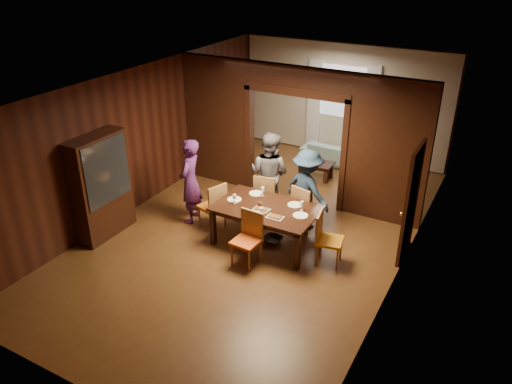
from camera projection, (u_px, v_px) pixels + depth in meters
The scene contains 32 objects.
floor at pixel (259, 230), 9.80m from camera, with size 9.00×9.00×0.00m, color #583218.
ceiling at pixel (259, 84), 8.50m from camera, with size 5.50×9.00×0.02m, color silver.
room_walls at pixel (301, 129), 10.60m from camera, with size 5.52×9.01×2.90m.
person_purple at pixel (190, 181), 9.78m from camera, with size 0.63×0.41×1.73m, color #4B1F5C.
person_grey at pixel (269, 174), 10.04m from camera, with size 0.86×0.67×1.77m, color #5A5860.
person_navy at pixel (307, 189), 9.59m from camera, with size 1.04×0.60×1.62m, color #1C2F47.
sofa at pixel (338, 154), 12.62m from camera, with size 1.83×0.71×0.53m, color #89B4B4.
serving_bowl at pixel (273, 204), 9.06m from camera, with size 0.37×0.37×0.09m, color black.
dining_table at pixel (266, 225), 9.22m from camera, with size 1.86×1.16×0.76m, color black.
coffee_table at pixel (316, 170), 11.90m from camera, with size 0.80×0.50×0.40m, color black.
chair_left at pixel (212, 205), 9.70m from camera, with size 0.44×0.44×0.97m, color #C96312, non-canonical shape.
chair_right at pixel (330, 239), 8.59m from camera, with size 0.44×0.44×0.97m, color orange, non-canonical shape.
chair_far_l at pixel (267, 195), 10.09m from camera, with size 0.44×0.44×0.97m, color red, non-canonical shape.
chair_far_r at pixel (306, 208), 9.61m from camera, with size 0.44×0.44×0.97m, color #C84412, non-canonical shape.
chair_near at pixel (246, 240), 8.56m from camera, with size 0.44×0.44×0.97m, color #DB5014, non-canonical shape.
hutch at pixel (101, 187), 9.26m from camera, with size 0.40×1.20×2.00m, color black.
door_right at pixel (411, 203), 8.56m from camera, with size 0.06×0.90×2.10m, color black.
window_far at pixel (343, 92), 12.52m from camera, with size 1.20×0.03×1.30m, color silver.
curtain_left at pixel (314, 105), 13.01m from camera, with size 0.35×0.06×2.40m, color white.
curtain_right at pixel (370, 114), 12.37m from camera, with size 0.35×0.06×2.40m, color white.
plate_left at pixel (234, 199), 9.31m from camera, with size 0.27×0.27×0.01m, color white.
plate_far_l at pixel (256, 193), 9.53m from camera, with size 0.27×0.27×0.01m, color white.
plate_far_r at pixel (295, 205), 9.11m from camera, with size 0.27×0.27×0.01m, color silver.
plate_right at pixel (300, 215), 8.76m from camera, with size 0.27×0.27×0.01m, color silver.
plate_near at pixel (256, 215), 8.78m from camera, with size 0.27×0.27×0.01m, color silver.
platter_a at pixel (261, 209), 8.95m from camera, with size 0.30×0.20×0.04m, color gray.
platter_b at pixel (275, 217), 8.69m from camera, with size 0.30×0.20×0.04m, color gray.
wineglass_left at pixel (235, 199), 9.15m from camera, with size 0.08×0.08×0.18m, color silver, non-canonical shape.
wineglass_far at pixel (263, 191), 9.42m from camera, with size 0.08×0.08×0.18m, color silver, non-canonical shape.
wineglass_right at pixel (302, 206), 8.90m from camera, with size 0.08×0.08×0.18m, color white, non-canonical shape.
tumbler at pixel (261, 211), 8.76m from camera, with size 0.07×0.07×0.14m, color white.
condiment_jar at pixel (260, 204), 9.03m from camera, with size 0.08×0.08×0.11m, color #452810, non-canonical shape.
Camera 1 is at (4.00, -7.42, 5.06)m, focal length 35.00 mm.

